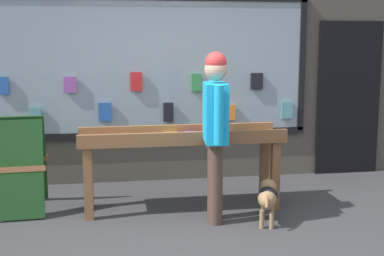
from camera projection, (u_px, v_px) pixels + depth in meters
ground_plane at (199, 243)px, 4.90m from camera, size 40.00×40.00×0.00m
shopfront_facade at (167, 55)px, 6.96m from camera, size 8.03×0.29×3.35m
display_table_main at (181, 145)px, 5.80m from camera, size 2.21×0.56×0.90m
person_browsing at (215, 123)px, 5.34m from camera, size 0.27×0.68×1.73m
small_dog at (267, 196)px, 5.40m from camera, size 0.33×0.60×0.41m
sandwich_board_sign at (22, 164)px, 5.78m from camera, size 0.55×0.80×1.01m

